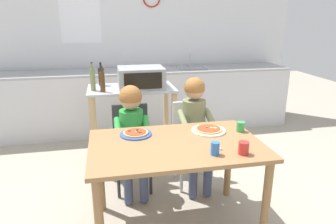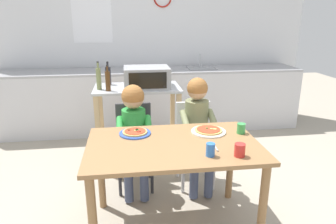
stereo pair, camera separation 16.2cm
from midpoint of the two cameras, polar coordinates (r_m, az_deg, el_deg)
ground_plane at (r=3.55m, az=-0.32°, el=-9.93°), size 10.57×10.57×0.00m
back_wall_tiled at (r=4.79m, az=-2.97°, el=14.12°), size 4.87×0.14×2.70m
kitchen_counter at (r=4.53m, az=-2.32°, el=2.31°), size 4.38×0.60×1.09m
kitchen_island_cart at (r=3.47m, az=-4.29°, el=-0.19°), size 0.94×0.54×0.88m
toaster_oven at (r=3.34m, az=-2.60°, el=6.47°), size 0.49×0.39×0.22m
bottle_squat_spirits at (r=3.30m, az=-11.38°, el=6.16°), size 0.05×0.05×0.30m
bottle_brown_beer at (r=3.22m, az=-9.71°, el=5.77°), size 0.05×0.05×0.27m
bottle_slim_sauce at (r=3.54m, az=-9.77°, el=6.72°), size 0.06×0.06×0.26m
dining_table at (r=2.33m, az=3.00°, el=-8.20°), size 1.28×0.81×0.73m
dining_chair_left at (r=3.00m, az=-4.74°, el=-5.16°), size 0.36×0.36×0.81m
dining_chair_right at (r=3.07m, az=6.46°, el=-4.72°), size 0.36×0.36×0.81m
child_in_green_shirt at (r=2.82m, az=-4.71°, el=-2.35°), size 0.32×0.42×1.02m
child_in_olive_shirt at (r=2.89m, az=7.16°, el=-1.71°), size 0.32×0.42×1.07m
pizza_plate_blue_rimmed at (r=2.46m, az=-4.27°, el=-3.86°), size 0.25×0.25×0.03m
pizza_plate_white at (r=2.53m, az=9.37°, el=-3.48°), size 0.28×0.28×0.03m
drinking_cup_green at (r=2.55m, az=15.21°, el=-2.99°), size 0.07×0.07×0.08m
drinking_cup_red at (r=2.15m, az=15.32°, el=-6.86°), size 0.07×0.07×0.09m
drinking_cup_blue at (r=2.10m, az=10.10°, el=-6.94°), size 0.06×0.06×0.09m
serving_spoon at (r=2.25m, az=10.82°, el=-6.40°), size 0.01×0.14×0.01m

